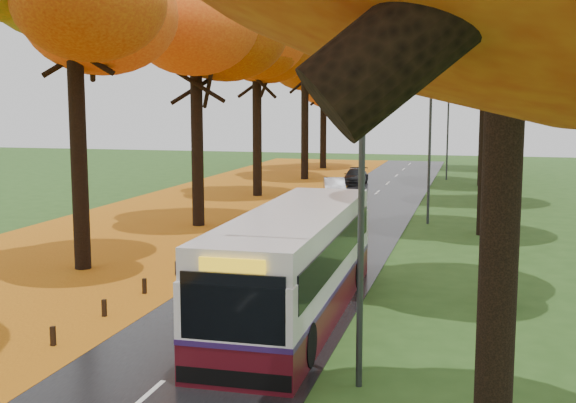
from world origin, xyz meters
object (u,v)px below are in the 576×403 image
at_px(streetlamp_far, 445,121).
at_px(car_white, 309,204).
at_px(streetlamp_mid, 425,131).
at_px(bus, 295,261).
at_px(streetlamp_near, 350,170).
at_px(car_silver, 334,188).
at_px(car_dark, 356,176).

distance_m(streetlamp_far, car_white, 22.12).
xyz_separation_m(streetlamp_mid, bus, (-2.34, -17.38, -3.08)).
distance_m(streetlamp_mid, streetlamp_far, 22.00).
bearing_deg(bus, streetlamp_near, -64.00).
xyz_separation_m(streetlamp_far, car_silver, (-6.30, -13.31, -4.04)).
height_order(car_silver, car_dark, car_silver).
xyz_separation_m(streetlamp_far, car_dark, (-6.24, -5.23, -4.09)).
bearing_deg(streetlamp_near, streetlamp_mid, 90.00).
relative_size(car_white, car_dark, 0.90).
bearing_deg(car_dark, streetlamp_near, -82.68).
xyz_separation_m(streetlamp_mid, car_silver, (-6.30, 8.69, -4.04)).
relative_size(car_silver, car_dark, 0.96).
bearing_deg(streetlamp_near, streetlamp_far, 90.00).
bearing_deg(streetlamp_near, bus, 116.86).
relative_size(streetlamp_mid, car_silver, 2.10).
height_order(bus, car_silver, bus).
bearing_deg(streetlamp_far, car_silver, -115.31).
bearing_deg(bus, car_dark, 95.66).
distance_m(streetlamp_far, car_silver, 15.27).
bearing_deg(car_dark, car_white, -91.88).
distance_m(streetlamp_mid, bus, 17.80).
xyz_separation_m(streetlamp_near, car_white, (-6.26, 23.17, -4.06)).
xyz_separation_m(streetlamp_near, car_silver, (-6.30, 30.69, -4.04)).
bearing_deg(streetlamp_near, car_silver, 101.60).
height_order(streetlamp_mid, car_silver, streetlamp_mid).
xyz_separation_m(bus, car_dark, (-3.90, 34.15, -1.01)).
bearing_deg(streetlamp_far, streetlamp_near, -90.00).
distance_m(streetlamp_near, streetlamp_mid, 22.00).
bearing_deg(streetlamp_near, car_white, 105.11).
xyz_separation_m(streetlamp_far, car_white, (-6.26, -20.83, -4.06)).
xyz_separation_m(streetlamp_near, streetlamp_mid, (0.00, 22.00, 0.00)).
relative_size(car_white, car_silver, 0.94).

